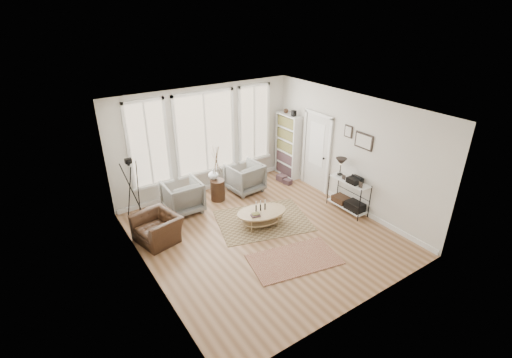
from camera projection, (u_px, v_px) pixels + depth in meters
room at (264, 177)px, 7.90m from camera, size 5.50×5.54×2.90m
bay_window at (205, 135)px, 9.83m from camera, size 4.14×0.12×2.24m
door at (317, 150)px, 10.16m from camera, size 0.09×1.06×2.22m
bookcase at (288, 146)px, 10.97m from camera, size 0.31×0.85×2.06m
low_shelf at (348, 192)px, 9.24m from camera, size 0.38×1.08×1.30m
wall_art at (360, 139)px, 8.77m from camera, size 0.04×0.88×0.44m
rug_main at (263, 220)px, 9.00m from camera, size 2.51×2.14×0.01m
rug_runner at (294, 259)px, 7.62m from camera, size 1.98×1.36×0.01m
coffee_table at (261, 215)px, 8.69m from camera, size 1.32×0.98×0.55m
armchair_left at (183, 196)px, 9.26m from camera, size 0.90×0.93×0.82m
armchair_right at (245, 177)px, 10.27m from camera, size 0.94×0.97×0.82m
side_table at (217, 173)px, 9.63m from camera, size 0.38×0.38×1.60m
vase at (213, 174)px, 9.74m from camera, size 0.33×0.33×0.28m
accent_chair at (157, 228)px, 8.15m from camera, size 1.11×1.02×0.62m
tripod_camera at (133, 192)px, 8.81m from camera, size 0.55×0.55×1.57m
book_stack_near at (282, 178)px, 10.97m from camera, size 0.24×0.30×0.18m
book_stack_far at (288, 182)px, 10.77m from camera, size 0.23×0.27×0.15m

